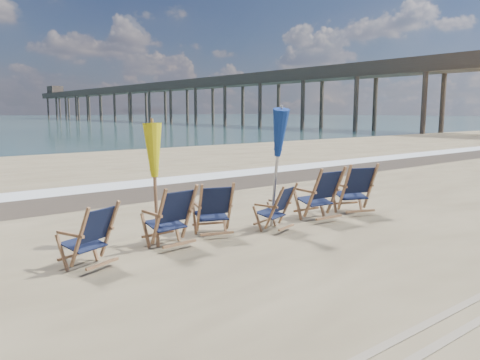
{
  "coord_description": "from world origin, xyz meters",
  "views": [
    {
      "loc": [
        -5.33,
        -4.58,
        2.18
      ],
      "look_at": [
        0.0,
        2.2,
        0.9
      ],
      "focal_mm": 35.0,
      "sensor_mm": 36.0,
      "label": 1
    }
  ],
  "objects_px": {
    "beach_chair_4": "(336,193)",
    "beach_chair_1": "(190,214)",
    "fishing_pier": "(162,97)",
    "beach_chair_2": "(230,209)",
    "beach_chair_3": "(288,205)",
    "umbrella_blue": "(276,137)",
    "beach_chair_0": "(110,232)",
    "umbrella_yellow": "(155,157)",
    "beach_chair_5": "(371,188)"
  },
  "relations": [
    {
      "from": "fishing_pier",
      "to": "beach_chair_2",
      "type": "bearing_deg",
      "value": -118.09
    },
    {
      "from": "beach_chair_1",
      "to": "fishing_pier",
      "type": "xyz_separation_m",
      "value": [
        39.39,
        72.25,
        4.13
      ]
    },
    {
      "from": "beach_chair_5",
      "to": "beach_chair_2",
      "type": "bearing_deg",
      "value": 14.09
    },
    {
      "from": "beach_chair_2",
      "to": "umbrella_blue",
      "type": "height_order",
      "value": "umbrella_blue"
    },
    {
      "from": "beach_chair_4",
      "to": "fishing_pier",
      "type": "distance_m",
      "value": 81.12
    },
    {
      "from": "beach_chair_4",
      "to": "umbrella_blue",
      "type": "bearing_deg",
      "value": -2.55
    },
    {
      "from": "beach_chair_3",
      "to": "beach_chair_0",
      "type": "bearing_deg",
      "value": -18.61
    },
    {
      "from": "beach_chair_3",
      "to": "umbrella_blue",
      "type": "distance_m",
      "value": 1.29
    },
    {
      "from": "beach_chair_4",
      "to": "umbrella_yellow",
      "type": "distance_m",
      "value": 3.88
    },
    {
      "from": "beach_chair_2",
      "to": "beach_chair_5",
      "type": "relative_size",
      "value": 0.88
    },
    {
      "from": "umbrella_blue",
      "to": "fishing_pier",
      "type": "height_order",
      "value": "fishing_pier"
    },
    {
      "from": "beach_chair_0",
      "to": "beach_chair_1",
      "type": "distance_m",
      "value": 1.4
    },
    {
      "from": "beach_chair_1",
      "to": "umbrella_blue",
      "type": "relative_size",
      "value": 0.46
    },
    {
      "from": "beach_chair_0",
      "to": "beach_chair_3",
      "type": "distance_m",
      "value": 3.42
    },
    {
      "from": "beach_chair_0",
      "to": "umbrella_blue",
      "type": "height_order",
      "value": "umbrella_blue"
    },
    {
      "from": "beach_chair_1",
      "to": "umbrella_yellow",
      "type": "xyz_separation_m",
      "value": [
        -0.46,
        0.28,
        0.94
      ]
    },
    {
      "from": "umbrella_blue",
      "to": "fishing_pier",
      "type": "distance_m",
      "value": 81.57
    },
    {
      "from": "beach_chair_3",
      "to": "umbrella_blue",
      "type": "xyz_separation_m",
      "value": [
        -0.22,
        0.11,
        1.27
      ]
    },
    {
      "from": "beach_chair_0",
      "to": "umbrella_yellow",
      "type": "bearing_deg",
      "value": -178.73
    },
    {
      "from": "beach_chair_5",
      "to": "umbrella_yellow",
      "type": "height_order",
      "value": "umbrella_yellow"
    },
    {
      "from": "beach_chair_3",
      "to": "fishing_pier",
      "type": "bearing_deg",
      "value": -134.31
    },
    {
      "from": "beach_chair_3",
      "to": "beach_chair_4",
      "type": "relative_size",
      "value": 0.8
    },
    {
      "from": "beach_chair_0",
      "to": "fishing_pier",
      "type": "height_order",
      "value": "fishing_pier"
    },
    {
      "from": "beach_chair_1",
      "to": "beach_chair_5",
      "type": "relative_size",
      "value": 0.93
    },
    {
      "from": "beach_chair_0",
      "to": "fishing_pier",
      "type": "xyz_separation_m",
      "value": [
        40.79,
        72.35,
        4.18
      ]
    },
    {
      "from": "beach_chair_2",
      "to": "beach_chair_0",
      "type": "bearing_deg",
      "value": 23.28
    },
    {
      "from": "beach_chair_0",
      "to": "beach_chair_4",
      "type": "distance_m",
      "value": 4.68
    },
    {
      "from": "beach_chair_4",
      "to": "beach_chair_1",
      "type": "bearing_deg",
      "value": -0.27
    },
    {
      "from": "beach_chair_3",
      "to": "beach_chair_4",
      "type": "bearing_deg",
      "value": 159.71
    },
    {
      "from": "beach_chair_1",
      "to": "beach_chair_5",
      "type": "distance_m",
      "value": 4.27
    },
    {
      "from": "beach_chair_2",
      "to": "fishing_pier",
      "type": "relative_size",
      "value": 0.01
    },
    {
      "from": "beach_chair_1",
      "to": "umbrella_blue",
      "type": "bearing_deg",
      "value": 173.32
    },
    {
      "from": "umbrella_yellow",
      "to": "beach_chair_0",
      "type": "bearing_deg",
      "value": -157.87
    },
    {
      "from": "beach_chair_5",
      "to": "umbrella_blue",
      "type": "bearing_deg",
      "value": 14.37
    },
    {
      "from": "beach_chair_1",
      "to": "beach_chair_2",
      "type": "relative_size",
      "value": 1.05
    },
    {
      "from": "beach_chair_0",
      "to": "beach_chair_1",
      "type": "xyz_separation_m",
      "value": [
        1.4,
        0.1,
        0.04
      ]
    },
    {
      "from": "beach_chair_1",
      "to": "umbrella_yellow",
      "type": "relative_size",
      "value": 0.52
    },
    {
      "from": "beach_chair_0",
      "to": "umbrella_blue",
      "type": "relative_size",
      "value": 0.42
    },
    {
      "from": "fishing_pier",
      "to": "umbrella_yellow",
      "type": "bearing_deg",
      "value": -118.97
    },
    {
      "from": "beach_chair_3",
      "to": "beach_chair_4",
      "type": "xyz_separation_m",
      "value": [
        1.26,
        -0.07,
        0.11
      ]
    },
    {
      "from": "beach_chair_0",
      "to": "umbrella_yellow",
      "type": "distance_m",
      "value": 1.41
    },
    {
      "from": "beach_chair_5",
      "to": "beach_chair_0",
      "type": "bearing_deg",
      "value": 18.42
    },
    {
      "from": "beach_chair_3",
      "to": "umbrella_yellow",
      "type": "bearing_deg",
      "value": -27.9
    },
    {
      "from": "beach_chair_3",
      "to": "fishing_pier",
      "type": "xyz_separation_m",
      "value": [
        37.37,
        72.45,
        4.21
      ]
    },
    {
      "from": "beach_chair_1",
      "to": "beach_chair_2",
      "type": "bearing_deg",
      "value": 178.93
    },
    {
      "from": "beach_chair_4",
      "to": "fishing_pier",
      "type": "height_order",
      "value": "fishing_pier"
    },
    {
      "from": "beach_chair_0",
      "to": "beach_chair_5",
      "type": "distance_m",
      "value": 5.66
    },
    {
      "from": "beach_chair_1",
      "to": "umbrella_yellow",
      "type": "bearing_deg",
      "value": -35.03
    },
    {
      "from": "beach_chair_0",
      "to": "fishing_pier",
      "type": "distance_m",
      "value": 83.16
    },
    {
      "from": "beach_chair_0",
      "to": "beach_chair_4",
      "type": "relative_size",
      "value": 0.86
    }
  ]
}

